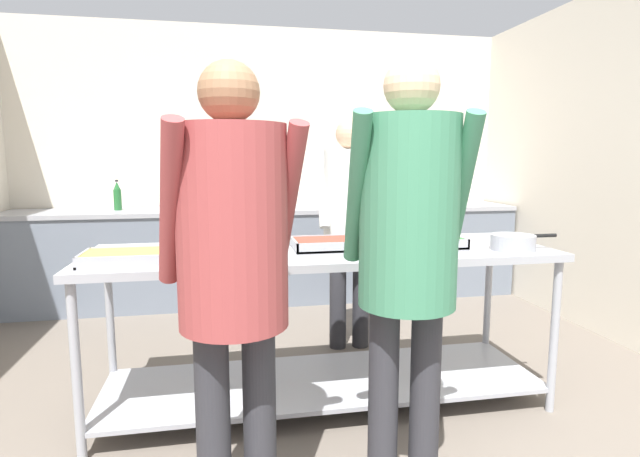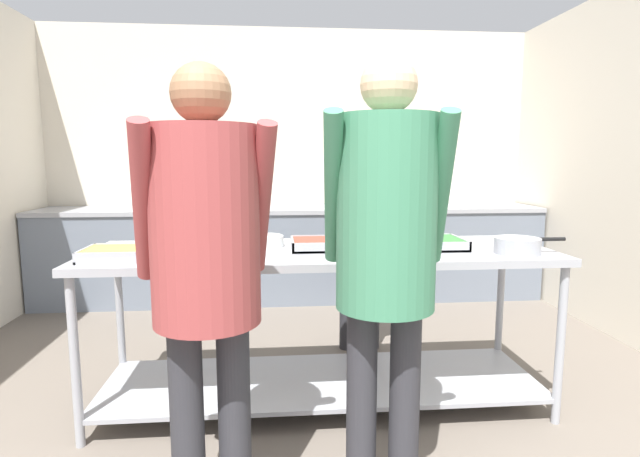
{
  "view_description": "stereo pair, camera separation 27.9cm",
  "coord_description": "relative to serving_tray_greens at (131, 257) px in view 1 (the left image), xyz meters",
  "views": [
    {
      "loc": [
        -0.44,
        -0.85,
        1.36
      ],
      "look_at": [
        0.08,
        1.86,
        0.97
      ],
      "focal_mm": 28.0,
      "sensor_mm": 36.0,
      "label": 1
    },
    {
      "loc": [
        -0.17,
        -0.89,
        1.36
      ],
      "look_at": [
        0.08,
        1.86,
        0.97
      ],
      "focal_mm": 28.0,
      "sensor_mm": 36.0,
      "label": 2
    }
  ],
  "objects": [
    {
      "name": "wall_rear",
      "position": [
        0.89,
        2.68,
        0.43
      ],
      "size": [
        4.94,
        0.06,
        2.65
      ],
      "color": "beige",
      "rests_on": "ground_plane"
    },
    {
      "name": "back_counter",
      "position": [
        0.89,
        2.31,
        -0.45
      ],
      "size": [
        4.78,
        0.65,
        0.9
      ],
      "color": "slate",
      "rests_on": "ground_plane"
    },
    {
      "name": "serving_counter",
      "position": [
        0.97,
        0.16,
        -0.31
      ],
      "size": [
        2.48,
        0.79,
        0.87
      ],
      "color": "#9EA0A8",
      "rests_on": "ground_plane"
    },
    {
      "name": "serving_tray_greens",
      "position": [
        0.0,
        0.0,
        0.0
      ],
      "size": [
        0.44,
        0.27,
        0.05
      ],
      "color": "#9EA0A8",
      "rests_on": "serving_counter"
    },
    {
      "name": "broccoli_bowl",
      "position": [
        0.37,
        -0.04,
        0.01
      ],
      "size": [
        0.23,
        0.23,
        0.1
      ],
      "color": "silver",
      "rests_on": "serving_counter"
    },
    {
      "name": "plate_stack",
      "position": [
        0.64,
        0.29,
        0.0
      ],
      "size": [
        0.25,
        0.25,
        0.06
      ],
      "color": "white",
      "rests_on": "serving_counter"
    },
    {
      "name": "serving_tray_vegetables",
      "position": [
        1.01,
        0.18,
        -0.0
      ],
      "size": [
        0.42,
        0.28,
        0.05
      ],
      "color": "#9EA0A8",
      "rests_on": "serving_counter"
    },
    {
      "name": "serving_tray_roast",
      "position": [
        1.5,
        0.16,
        0.0
      ],
      "size": [
        0.48,
        0.31,
        0.05
      ],
      "color": "#9EA0A8",
      "rests_on": "serving_counter"
    },
    {
      "name": "sauce_pan",
      "position": [
        1.97,
        -0.05,
        0.02
      ],
      "size": [
        0.37,
        0.23,
        0.08
      ],
      "color": "#9EA0A8",
      "rests_on": "serving_counter"
    },
    {
      "name": "guest_serving_left",
      "position": [
        0.47,
        -0.7,
        0.14
      ],
      "size": [
        0.54,
        0.42,
        1.69
      ],
      "color": "#2D2D33",
      "rests_on": "ground_plane"
    },
    {
      "name": "guest_serving_right",
      "position": [
        1.13,
        -0.65,
        0.17
      ],
      "size": [
        0.51,
        0.38,
        1.73
      ],
      "color": "#2D2D33",
      "rests_on": "ground_plane"
    },
    {
      "name": "cook_behind_counter",
      "position": [
        1.31,
        0.94,
        0.1
      ],
      "size": [
        0.48,
        0.38,
        1.64
      ],
      "color": "#2D2D33",
      "rests_on": "ground_plane"
    },
    {
      "name": "water_bottle",
      "position": [
        -0.51,
        2.35,
        0.12
      ],
      "size": [
        0.07,
        0.07,
        0.28
      ],
      "color": "#23602D",
      "rests_on": "back_counter"
    }
  ]
}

